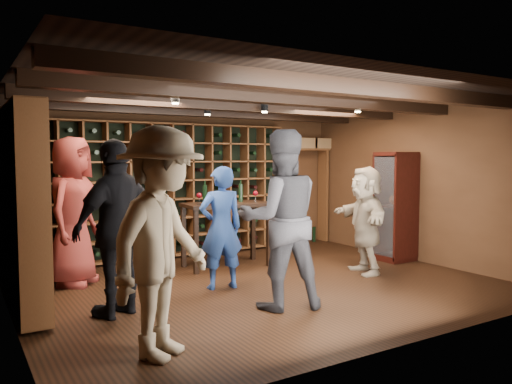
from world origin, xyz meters
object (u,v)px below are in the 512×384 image
guest_woman_black (118,228)px  display_cabinet (395,209)px  guest_khaki (162,243)px  guest_beige (365,220)px  guest_red_floral (72,211)px  tasting_table (226,211)px  man_blue_shirt (221,228)px  man_grey_suit (281,219)px

guest_woman_black → display_cabinet: bearing=161.2°
guest_khaki → guest_beige: bearing=-15.4°
guest_beige → guest_red_floral: bearing=-92.6°
guest_khaki → guest_beige: 3.91m
guest_red_floral → guest_khaki: size_ratio=1.01×
display_cabinet → guest_woman_black: size_ratio=0.93×
guest_khaki → tasting_table: size_ratio=1.44×
man_blue_shirt → guest_woman_black: size_ratio=0.84×
man_grey_suit → tasting_table: man_grey_suit is taller
display_cabinet → guest_khaki: (-4.70, -1.81, 0.12)m
man_grey_suit → guest_woman_black: 1.77m
guest_khaki → man_blue_shirt: bearing=13.7°
display_cabinet → man_grey_suit: man_grey_suit is taller
display_cabinet → guest_woman_black: 4.73m
guest_woman_black → guest_khaki: bearing=65.4°
man_blue_shirt → guest_woman_black: guest_woman_black is taller
guest_beige → display_cabinet: bearing=130.6°
display_cabinet → guest_khaki: bearing=-159.0°
guest_red_floral → guest_woman_black: (0.15, -1.60, -0.04)m
display_cabinet → guest_beige: bearing=-158.6°
guest_red_floral → man_blue_shirt: bearing=-89.1°
guest_red_floral → tasting_table: bearing=-54.3°
display_cabinet → tasting_table: size_ratio=1.29×
man_blue_shirt → tasting_table: (0.67, 1.11, 0.07)m
display_cabinet → guest_woman_black: bearing=-174.0°
tasting_table → guest_beige: bearing=-39.1°
tasting_table → guest_red_floral: bearing=-177.9°
display_cabinet → guest_red_floral: 4.98m
guest_red_floral → guest_woman_black: 1.60m
man_grey_suit → guest_khaki: 1.75m
guest_khaki → man_grey_suit: bearing=-15.1°
man_blue_shirt → guest_red_floral: bearing=-28.6°
display_cabinet → guest_woman_black: guest_woman_black is taller
guest_khaki → guest_beige: guest_khaki is taller
display_cabinet → tasting_table: bearing=158.4°
man_grey_suit → tasting_table: bearing=-84.8°
guest_red_floral → guest_khaki: (0.15, -2.91, -0.01)m
man_grey_suit → man_blue_shirt: bearing=-62.6°
man_blue_shirt → guest_beige: 2.23m
man_blue_shirt → guest_woman_black: 1.51m
guest_red_floral → guest_khaki: 2.91m
guest_red_floral → guest_beige: 4.09m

